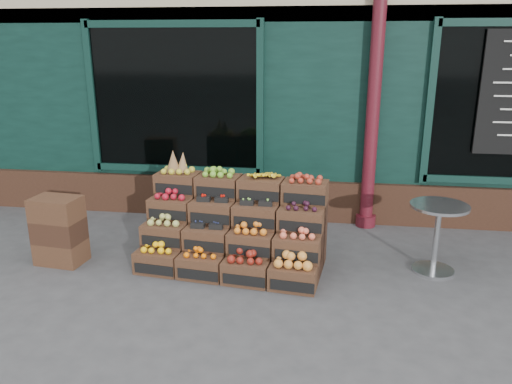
# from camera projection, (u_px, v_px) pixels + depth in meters

# --- Properties ---
(ground) EXTENTS (60.00, 60.00, 0.00)m
(ground) POSITION_uv_depth(u_px,v_px,m) (265.00, 286.00, 5.42)
(ground) COLOR #3F3F42
(ground) RESTS_ON ground
(shop_facade) EXTENTS (12.00, 6.24, 4.80)m
(shop_facade) POSITION_uv_depth(u_px,v_px,m) (299.00, 49.00, 9.56)
(shop_facade) COLOR black
(shop_facade) RESTS_ON ground
(crate_display) EXTENTS (2.18, 1.24, 1.30)m
(crate_display) POSITION_uv_depth(u_px,v_px,m) (234.00, 232.00, 5.87)
(crate_display) COLOR #452A1B
(crate_display) RESTS_ON ground
(spare_crates) EXTENTS (0.58, 0.43, 0.81)m
(spare_crates) POSITION_uv_depth(u_px,v_px,m) (59.00, 230.00, 5.89)
(spare_crates) COLOR #452A1B
(spare_crates) RESTS_ON ground
(bistro_table) EXTENTS (0.65, 0.65, 0.81)m
(bistro_table) POSITION_uv_depth(u_px,v_px,m) (437.00, 230.00, 5.62)
(bistro_table) COLOR #AFB1B6
(bistro_table) RESTS_ON ground
(shopkeeper) EXTENTS (0.84, 0.61, 2.11)m
(shopkeeper) POSITION_uv_depth(u_px,v_px,m) (180.00, 136.00, 8.18)
(shopkeeper) COLOR #195A1C
(shopkeeper) RESTS_ON ground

